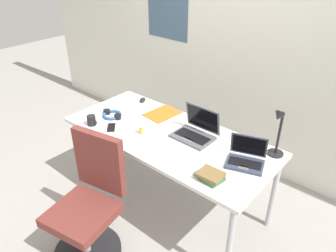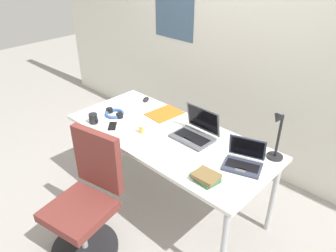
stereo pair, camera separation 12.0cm
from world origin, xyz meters
name	(u,v)px [view 2 (the right image)]	position (x,y,z in m)	size (l,w,h in m)	color
ground_plane	(168,201)	(0.00, 0.00, 0.00)	(12.00, 12.00, 0.00)	gray
wall_back	(247,41)	(0.00, 1.10, 1.30)	(6.00, 0.13, 2.60)	silver
desk	(168,140)	(0.00, 0.00, 0.68)	(1.80, 0.80, 0.74)	white
desk_lamp	(277,137)	(0.80, 0.28, 0.94)	(0.12, 0.18, 0.40)	black
laptop_by_keyboard	(195,132)	(0.19, 0.12, 0.79)	(0.33, 0.27, 0.24)	#515459
laptop_back_left	(244,161)	(0.68, 0.06, 0.78)	(0.32, 0.29, 0.20)	#33384C
computer_mouse	(146,99)	(-0.60, 0.31, 0.76)	(0.06, 0.10, 0.03)	black
cell_phone	(112,126)	(-0.44, -0.24, 0.74)	(0.06, 0.14, 0.01)	black
headphones	(114,113)	(-0.59, -0.09, 0.76)	(0.21, 0.18, 0.04)	#335999
pill_bottle	(141,129)	(-0.18, -0.13, 0.78)	(0.04, 0.04, 0.08)	gold
book_stack	(206,177)	(0.59, -0.25, 0.77)	(0.20, 0.16, 0.06)	#336638
paper_folder_by_keyboard	(164,114)	(-0.27, 0.24, 0.74)	(0.23, 0.31, 0.01)	orange
coffee_mug	(93,119)	(-0.61, -0.31, 0.78)	(0.11, 0.08, 0.09)	black
office_chair	(87,206)	(-0.11, -0.77, 0.40)	(0.52, 0.58, 0.97)	black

